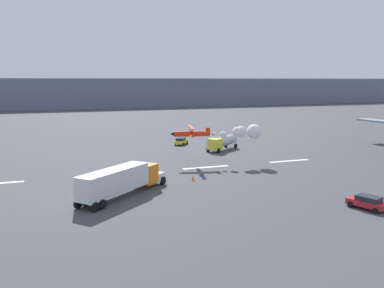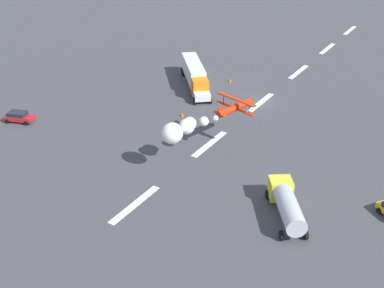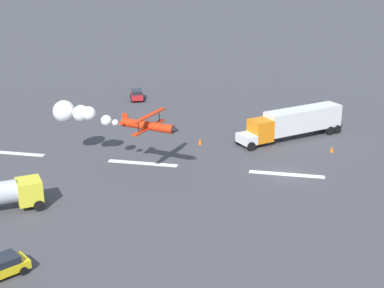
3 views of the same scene
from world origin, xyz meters
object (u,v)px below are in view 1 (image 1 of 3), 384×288
Objects in this scene: semi_truck_orange at (122,180)px; airport_staff_sedan at (181,141)px; followme_car_yellow at (367,202)px; traffic_cone_near at (80,188)px; traffic_cone_far at (193,178)px; stunt_biplane_red at (236,132)px; fuel_tanker_truck at (222,142)px.

airport_staff_sedan is at bearing 61.62° from semi_truck_orange.
followme_car_yellow is 6.04× the size of traffic_cone_near.
traffic_cone_near is at bearing -127.07° from airport_staff_sedan.
traffic_cone_far is at bearing 23.01° from semi_truck_orange.
stunt_biplane_red is 14.71m from traffic_cone_far.
semi_truck_orange is at bearing -156.99° from traffic_cone_far.
semi_truck_orange reaches higher than followme_car_yellow.
traffic_cone_near and traffic_cone_far have the same top height.
stunt_biplane_red is 25.79m from semi_truck_orange.
semi_truck_orange reaches higher than airport_staff_sedan.
fuel_tanker_truck is at bearing -59.88° from airport_staff_sedan.
stunt_biplane_red reaches higher than fuel_tanker_truck.
followme_car_yellow is (-0.57, -41.11, -0.92)m from fuel_tanker_truck.
stunt_biplane_red is at bearing 38.25° from traffic_cone_far.
stunt_biplane_red is 14.64m from fuel_tanker_truck.
semi_truck_orange is 2.79× the size of airport_staff_sedan.
followme_car_yellow is 6.04× the size of traffic_cone_far.
stunt_biplane_red is 24.03m from airport_staff_sedan.
traffic_cone_near is at bearing -178.39° from traffic_cone_far.
semi_truck_orange is (-21.88, -13.23, -3.39)m from stunt_biplane_red.
stunt_biplane_red is 28.51m from traffic_cone_near.
stunt_biplane_red reaches higher than airport_staff_sedan.
followme_car_yellow is at bearing -90.80° from fuel_tanker_truck.
followme_car_yellow is at bearing -84.27° from airport_staff_sedan.
traffic_cone_near is 15.75m from traffic_cone_far.
stunt_biplane_red is 20.38× the size of traffic_cone_far.
semi_truck_orange is at bearing -133.48° from fuel_tanker_truck.
traffic_cone_near is (-30.20, -22.65, -1.36)m from fuel_tanker_truck.
followme_car_yellow is (24.93, -14.21, -1.32)m from semi_truck_orange.
semi_truck_orange is at bearing -148.84° from stunt_biplane_red.
stunt_biplane_red is 20.38× the size of traffic_cone_near.
semi_truck_orange reaches higher than fuel_tanker_truck.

